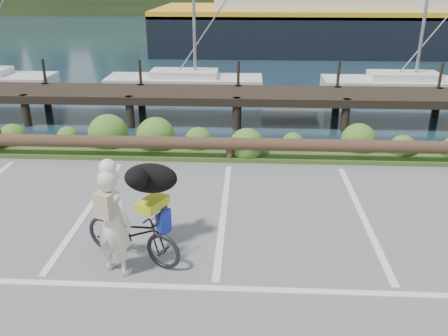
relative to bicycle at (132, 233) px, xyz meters
The scene contains 7 objects.
ground 1.45m from the bicycle, 13.56° to the right, with size 72.00×72.00×0.00m, color #5E5E61.
harbor_backdrop 78.17m from the bicycle, 88.73° to the left, with size 170.00×160.00×30.00m.
vegetation_strip 5.17m from the bicycle, 74.98° to the left, with size 34.00×1.60×0.10m, color #3D5B21.
log_rail 4.50m from the bicycle, 72.66° to the left, with size 32.00×0.30×0.60m, color #443021, non-canonical shape.
bicycle is the anchor object (origin of this frame).
cyclist 0.56m from the bicycle, 114.19° to the right, with size 0.61×0.40×1.68m, color beige.
dog 0.90m from the bicycle, 65.81° to the left, with size 0.86×0.42×0.49m, color black.
Camera 1 is at (0.42, -6.02, 4.17)m, focal length 38.00 mm.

